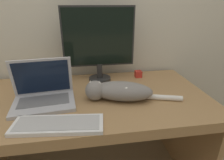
% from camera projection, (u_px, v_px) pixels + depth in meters
% --- Properties ---
extents(desk, '(1.53, 0.77, 0.72)m').
position_uv_depth(desk, '(87.00, 116.00, 1.23)').
color(desk, '#A37A4C').
rests_on(desk, ground_plane).
extents(monitor, '(0.50, 0.16, 0.53)m').
position_uv_depth(monitor, '(98.00, 42.00, 1.31)').
color(monitor, '#282828').
rests_on(monitor, desk).
extents(laptop, '(0.36, 0.28, 0.25)m').
position_uv_depth(laptop, '(43.00, 95.00, 1.08)').
color(laptop, '#B7B7BC').
rests_on(laptop, desk).
extents(external_keyboard, '(0.44, 0.19, 0.02)m').
position_uv_depth(external_keyboard, '(57.00, 125.00, 0.88)').
color(external_keyboard, white).
rests_on(external_keyboard, desk).
extents(cat, '(0.57, 0.24, 0.12)m').
position_uv_depth(cat, '(117.00, 91.00, 1.11)').
color(cat, gray).
rests_on(cat, desk).
extents(small_toy, '(0.05, 0.05, 0.05)m').
position_uv_depth(small_toy, '(138.00, 74.00, 1.46)').
color(small_toy, red).
rests_on(small_toy, desk).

